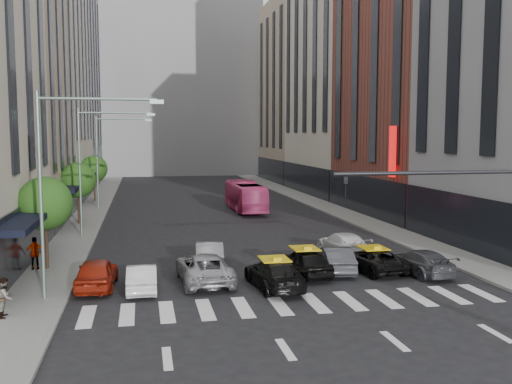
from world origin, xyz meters
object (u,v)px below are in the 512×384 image
taxi_left (274,274)px  car_white_front (142,278)px  bus (245,196)px  pedestrian_far (35,253)px  taxi_center (305,262)px  streetlamp_mid (93,155)px  pedestrian_near (5,297)px  car_red (97,273)px  streetlamp_near (63,167)px  streetlamp_far (107,149)px

taxi_left → car_white_front: bearing=-12.1°
bus → pedestrian_far: (-15.35, -22.04, -0.40)m
taxi_center → pedestrian_far: pedestrian_far is taller
streetlamp_mid → pedestrian_far: streetlamp_mid is taller
car_white_front → pedestrian_near: size_ratio=2.48×
car_red → pedestrian_near: pedestrian_near is taller
car_white_front → taxi_center: (8.29, 1.27, 0.08)m
taxi_left → pedestrian_far: bearing=-30.7°
streetlamp_near → streetlamp_mid: size_ratio=1.00×
taxi_center → pedestrian_far: (-13.84, 3.59, 0.31)m
pedestrian_near → pedestrian_far: pedestrian_far is taller
car_red → pedestrian_near: size_ratio=2.79×
streetlamp_near → streetlamp_far: bearing=90.0°
streetlamp_far → car_red: (1.13, -30.19, -5.16)m
streetlamp_near → car_red: 5.58m
streetlamp_far → car_red: 30.65m
streetlamp_mid → streetlamp_far: bearing=90.0°
streetlamp_mid → pedestrian_far: bearing=-102.8°
car_red → pedestrian_near: bearing=55.6°
streetlamp_near → taxi_left: (9.44, 0.17, -5.20)m
taxi_left → taxi_center: bearing=-140.9°
car_white_front → pedestrian_near: pedestrian_near is taller
streetlamp_mid → car_white_front: 16.29m
car_white_front → pedestrian_near: bearing=32.1°
streetlamp_near → taxi_left: bearing=1.1°
streetlamp_near → pedestrian_near: 5.87m
streetlamp_mid → streetlamp_far: same height
car_white_front → car_red: bearing=-22.4°
taxi_center → pedestrian_far: 14.31m
taxi_left → pedestrian_near: 11.76m
streetlamp_far → bus: bearing=-17.7°
streetlamp_near → pedestrian_far: 7.92m
taxi_left → pedestrian_near: size_ratio=3.09×
streetlamp_mid → car_white_front: bearing=-77.9°
streetlamp_near → streetlamp_mid: bearing=90.0°
car_white_front → bus: (9.80, 26.90, 0.79)m
pedestrian_near → car_white_front: bearing=-59.2°
bus → pedestrian_far: bus is taller
streetlamp_mid → taxi_center: 18.71m
streetlamp_mid → bus: bearing=42.2°
pedestrian_far → taxi_center: bearing=158.5°
taxi_center → pedestrian_near: size_ratio=2.69×
car_white_front → pedestrian_near: 6.22m
taxi_left → car_red: bearing=-16.3°
pedestrian_far → bus: bearing=-131.9°
bus → pedestrian_far: 26.86m
car_white_front → bus: bearing=-109.7°
streetlamp_near → pedestrian_near: streetlamp_near is taller
streetlamp_near → pedestrian_near: size_ratio=5.75×
car_red → pedestrian_far: (-3.45, 3.99, 0.28)m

